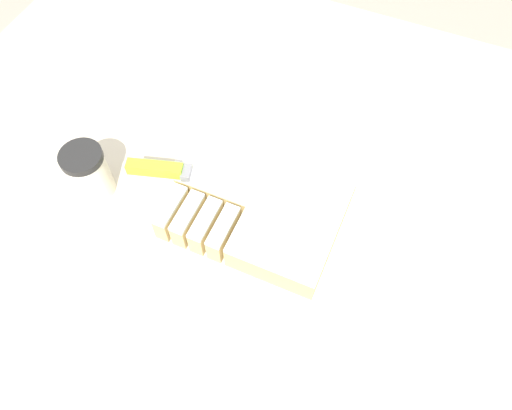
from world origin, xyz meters
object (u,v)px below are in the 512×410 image
at_px(coffee_cup, 89,173).
at_px(knife, 182,172).
at_px(cake, 260,204).
at_px(cake_board, 256,214).

bearing_deg(coffee_cup, knife, 19.76).
relative_size(cake, knife, 0.91).
height_order(knife, coffee_cup, coffee_cup).
xyz_separation_m(cake, knife, (-0.14, -0.02, 0.04)).
distance_m(cake, knife, 0.15).
distance_m(cake_board, coffee_cup, 0.31).
bearing_deg(knife, cake_board, -11.96).
relative_size(knife, coffee_cup, 3.06).
bearing_deg(cake_board, knife, -175.35).
xyz_separation_m(knife, coffee_cup, (-0.16, -0.06, -0.02)).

